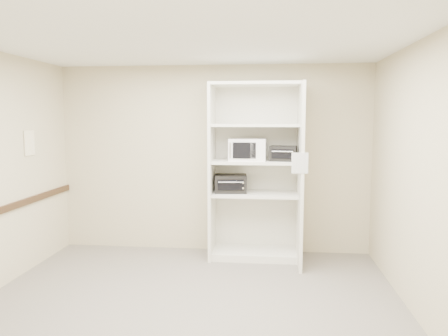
# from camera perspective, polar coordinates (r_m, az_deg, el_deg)

# --- Properties ---
(floor) EXTENTS (4.50, 4.00, 0.01)m
(floor) POSITION_cam_1_polar(r_m,az_deg,el_deg) (4.77, -4.59, -17.55)
(floor) COLOR #6A6359
(floor) RESTS_ON ground
(ceiling) EXTENTS (4.50, 4.00, 0.01)m
(ceiling) POSITION_cam_1_polar(r_m,az_deg,el_deg) (4.42, -4.92, 16.34)
(ceiling) COLOR white
(wall_back) EXTENTS (4.50, 0.02, 2.70)m
(wall_back) POSITION_cam_1_polar(r_m,az_deg,el_deg) (6.36, -1.40, 1.16)
(wall_back) COLOR #C8B892
(wall_back) RESTS_ON ground
(wall_front) EXTENTS (4.50, 0.02, 2.70)m
(wall_front) POSITION_cam_1_polar(r_m,az_deg,el_deg) (2.49, -13.41, -7.44)
(wall_front) COLOR #C8B892
(wall_front) RESTS_ON ground
(wall_right) EXTENTS (0.02, 4.00, 2.70)m
(wall_right) POSITION_cam_1_polar(r_m,az_deg,el_deg) (4.55, 24.31, -1.56)
(wall_right) COLOR #C8B892
(wall_right) RESTS_ON ground
(shelving_unit) EXTENTS (1.24, 0.92, 2.42)m
(shelving_unit) POSITION_cam_1_polar(r_m,az_deg,el_deg) (6.04, 4.52, -1.23)
(shelving_unit) COLOR silver
(shelving_unit) RESTS_ON floor
(microwave) EXTENTS (0.50, 0.39, 0.30)m
(microwave) POSITION_cam_1_polar(r_m,az_deg,el_deg) (5.97, 3.11, 2.43)
(microwave) COLOR white
(microwave) RESTS_ON shelving_unit
(toaster_oven_upper) EXTENTS (0.38, 0.30, 0.20)m
(toaster_oven_upper) POSITION_cam_1_polar(r_m,az_deg,el_deg) (5.95, 7.76, 1.89)
(toaster_oven_upper) COLOR black
(toaster_oven_upper) RESTS_ON shelving_unit
(toaster_oven_lower) EXTENTS (0.46, 0.37, 0.24)m
(toaster_oven_lower) POSITION_cam_1_polar(r_m,az_deg,el_deg) (6.06, 0.89, -2.04)
(toaster_oven_lower) COLOR black
(toaster_oven_lower) RESTS_ON shelving_unit
(paper_sign) EXTENTS (0.20, 0.02, 0.25)m
(paper_sign) POSITION_cam_1_polar(r_m,az_deg,el_deg) (5.39, 9.88, 0.63)
(paper_sign) COLOR white
(paper_sign) RESTS_ON shelving_unit
(wall_poster) EXTENTS (0.01, 0.23, 0.32)m
(wall_poster) POSITION_cam_1_polar(r_m,az_deg,el_deg) (6.10, -24.07, 3.01)
(wall_poster) COLOR white
(wall_poster) RESTS_ON wall_left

